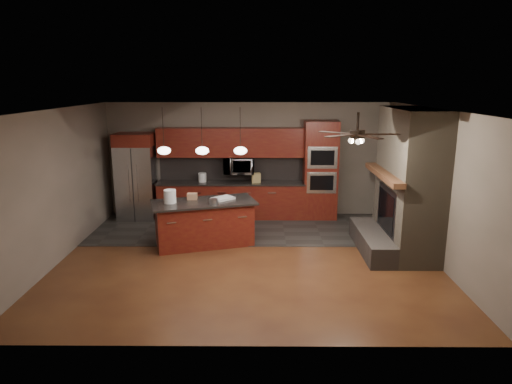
{
  "coord_description": "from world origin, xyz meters",
  "views": [
    {
      "loc": [
        0.22,
        -8.17,
        3.26
      ],
      "look_at": [
        0.16,
        0.6,
        1.15
      ],
      "focal_mm": 32.0,
      "sensor_mm": 36.0,
      "label": 1
    }
  ],
  "objects_px": {
    "oven_tower": "(320,170)",
    "counter_bucket": "(202,177)",
    "paint_can": "(214,201)",
    "paint_tray": "(223,198)",
    "white_bucket": "(170,196)",
    "refrigerator": "(136,177)",
    "counter_box": "(256,178)",
    "microwave": "(239,165)",
    "kitchen_island": "(204,223)",
    "cardboard_box": "(192,196)"
  },
  "relations": [
    {
      "from": "microwave",
      "to": "refrigerator",
      "type": "xyz_separation_m",
      "value": [
        -2.48,
        -0.13,
        -0.25
      ]
    },
    {
      "from": "oven_tower",
      "to": "refrigerator",
      "type": "bearing_deg",
      "value": -179.05
    },
    {
      "from": "paint_can",
      "to": "counter_box",
      "type": "bearing_deg",
      "value": 68.8
    },
    {
      "from": "kitchen_island",
      "to": "cardboard_box",
      "type": "xyz_separation_m",
      "value": [
        -0.25,
        0.16,
        0.52
      ]
    },
    {
      "from": "paint_can",
      "to": "paint_tray",
      "type": "bearing_deg",
      "value": 68.09
    },
    {
      "from": "refrigerator",
      "to": "white_bucket",
      "type": "xyz_separation_m",
      "value": [
        1.19,
        -1.99,
        0.01
      ]
    },
    {
      "from": "microwave",
      "to": "white_bucket",
      "type": "xyz_separation_m",
      "value": [
        -1.29,
        -2.12,
        -0.25
      ]
    },
    {
      "from": "refrigerator",
      "to": "cardboard_box",
      "type": "bearing_deg",
      "value": -47.03
    },
    {
      "from": "refrigerator",
      "to": "white_bucket",
      "type": "bearing_deg",
      "value": -59.08
    },
    {
      "from": "microwave",
      "to": "counter_bucket",
      "type": "distance_m",
      "value": 0.94
    },
    {
      "from": "oven_tower",
      "to": "counter_box",
      "type": "xyz_separation_m",
      "value": [
        -1.56,
        -0.04,
        -0.18
      ]
    },
    {
      "from": "white_bucket",
      "to": "refrigerator",
      "type": "bearing_deg",
      "value": 120.92
    },
    {
      "from": "oven_tower",
      "to": "cardboard_box",
      "type": "xyz_separation_m",
      "value": [
        -2.86,
        -1.79,
        -0.21
      ]
    },
    {
      "from": "paint_can",
      "to": "oven_tower",
      "type": "bearing_deg",
      "value": 42.24
    },
    {
      "from": "cardboard_box",
      "to": "counter_bucket",
      "type": "bearing_deg",
      "value": 89.58
    },
    {
      "from": "cardboard_box",
      "to": "counter_box",
      "type": "height_order",
      "value": "counter_box"
    },
    {
      "from": "microwave",
      "to": "paint_can",
      "type": "relative_size",
      "value": 4.39
    },
    {
      "from": "paint_tray",
      "to": "oven_tower",
      "type": "bearing_deg",
      "value": -2.21
    },
    {
      "from": "microwave",
      "to": "paint_tray",
      "type": "relative_size",
      "value": 1.71
    },
    {
      "from": "white_bucket",
      "to": "paint_can",
      "type": "relative_size",
      "value": 1.59
    },
    {
      "from": "paint_can",
      "to": "paint_tray",
      "type": "xyz_separation_m",
      "value": [
        0.15,
        0.38,
        -0.03
      ]
    },
    {
      "from": "counter_box",
      "to": "kitchen_island",
      "type": "bearing_deg",
      "value": -128.19
    },
    {
      "from": "kitchen_island",
      "to": "cardboard_box",
      "type": "relative_size",
      "value": 11.24
    },
    {
      "from": "counter_box",
      "to": "counter_bucket",
      "type": "bearing_deg",
      "value": 168.32
    },
    {
      "from": "counter_box",
      "to": "microwave",
      "type": "bearing_deg",
      "value": 157.0
    },
    {
      "from": "microwave",
      "to": "white_bucket",
      "type": "relative_size",
      "value": 2.76
    },
    {
      "from": "paint_tray",
      "to": "counter_box",
      "type": "distance_m",
      "value": 1.86
    },
    {
      "from": "white_bucket",
      "to": "counter_bucket",
      "type": "relative_size",
      "value": 1.2
    },
    {
      "from": "oven_tower",
      "to": "kitchen_island",
      "type": "relative_size",
      "value": 1.06
    },
    {
      "from": "white_bucket",
      "to": "counter_bucket",
      "type": "bearing_deg",
      "value": 79.27
    },
    {
      "from": "refrigerator",
      "to": "counter_box",
      "type": "xyz_separation_m",
      "value": [
        2.9,
        0.03,
        -0.03
      ]
    },
    {
      "from": "refrigerator",
      "to": "cardboard_box",
      "type": "distance_m",
      "value": 2.34
    },
    {
      "from": "oven_tower",
      "to": "counter_bucket",
      "type": "distance_m",
      "value": 2.87
    },
    {
      "from": "paint_tray",
      "to": "cardboard_box",
      "type": "bearing_deg",
      "value": 139.76
    },
    {
      "from": "microwave",
      "to": "paint_tray",
      "type": "distance_m",
      "value": 1.89
    },
    {
      "from": "refrigerator",
      "to": "paint_can",
      "type": "height_order",
      "value": "refrigerator"
    },
    {
      "from": "white_bucket",
      "to": "counter_box",
      "type": "distance_m",
      "value": 2.65
    },
    {
      "from": "counter_bucket",
      "to": "paint_tray",
      "type": "bearing_deg",
      "value": -70.31
    },
    {
      "from": "white_bucket",
      "to": "kitchen_island",
      "type": "bearing_deg",
      "value": 9.97
    },
    {
      "from": "oven_tower",
      "to": "paint_tray",
      "type": "height_order",
      "value": "oven_tower"
    },
    {
      "from": "white_bucket",
      "to": "paint_can",
      "type": "xyz_separation_m",
      "value": [
        0.88,
        -0.09,
        -0.08
      ]
    },
    {
      "from": "white_bucket",
      "to": "cardboard_box",
      "type": "relative_size",
      "value": 1.32
    },
    {
      "from": "kitchen_island",
      "to": "paint_tray",
      "type": "xyz_separation_m",
      "value": [
        0.38,
        0.17,
        0.48
      ]
    },
    {
      "from": "microwave",
      "to": "paint_can",
      "type": "distance_m",
      "value": 2.28
    },
    {
      "from": "counter_bucket",
      "to": "counter_box",
      "type": "distance_m",
      "value": 1.31
    },
    {
      "from": "refrigerator",
      "to": "oven_tower",
      "type": "bearing_deg",
      "value": 0.95
    },
    {
      "from": "microwave",
      "to": "paint_tray",
      "type": "xyz_separation_m",
      "value": [
        -0.25,
        -1.84,
        -0.36
      ]
    },
    {
      "from": "paint_can",
      "to": "paint_tray",
      "type": "distance_m",
      "value": 0.41
    },
    {
      "from": "oven_tower",
      "to": "refrigerator",
      "type": "height_order",
      "value": "oven_tower"
    },
    {
      "from": "kitchen_island",
      "to": "paint_can",
      "type": "height_order",
      "value": "paint_can"
    }
  ]
}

